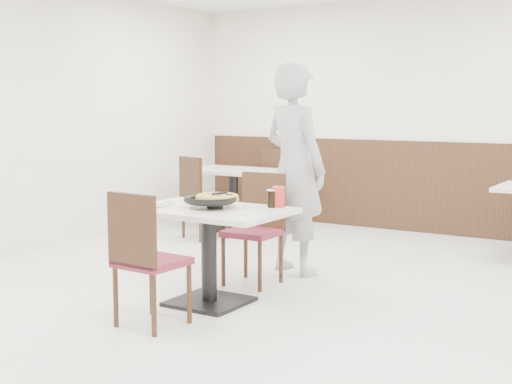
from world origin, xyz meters
The scene contains 20 objects.
floor centered at (0.00, 0.00, 0.00)m, with size 7.00×7.00×0.00m, color beige.
wall_back centered at (0.00, 3.50, 1.40)m, with size 6.00×0.04×2.80m, color beige.
wall_left centered at (-3.00, 0.00, 1.40)m, with size 0.04×7.00×2.80m, color beige.
wainscot_back centered at (0.00, 3.48, 0.55)m, with size 5.90×0.03×1.10m, color black.
main_table centered at (-0.27, -0.39, 0.38)m, with size 1.20×0.80×0.75m, color beige, non-canonical shape.
chair_near centered at (-0.29, -1.04, 0.47)m, with size 0.42×0.42×0.95m, color black, non-canonical shape.
chair_far centered at (-0.31, 0.29, 0.47)m, with size 0.42×0.42×0.95m, color black, non-canonical shape.
trivet centered at (-0.23, -0.36, 0.77)m, with size 0.12×0.12×0.04m, color black.
pizza_pan centered at (-0.27, -0.37, 0.79)m, with size 0.35×0.35×0.01m, color black.
pizza centered at (-0.25, -0.30, 0.81)m, with size 0.34×0.34×0.02m, color gold.
pizza_server centered at (-0.23, -0.37, 0.84)m, with size 0.08×0.10×0.00m, color silver.
napkin centered at (-0.70, -0.52, 0.75)m, with size 0.16×0.16×0.00m, color white.
side_plate centered at (-0.67, -0.50, 0.76)m, with size 0.18×0.18×0.01m, color silver.
fork centered at (-0.64, -0.47, 0.77)m, with size 0.02×0.17×0.00m, color silver.
cola_glass centered at (0.13, -0.10, 0.81)m, with size 0.08×0.08×0.13m, color black.
red_cup centered at (0.16, -0.07, 0.83)m, with size 0.10×0.10×0.16m, color red.
diner_person centered at (-0.22, 0.87, 0.96)m, with size 0.70×0.46×1.91m, color #9F9FA3.
bg_table_left centered at (-1.94, 2.44, 0.38)m, with size 1.20×0.80×0.75m, color beige, non-canonical shape.
bg_chair_left_near centered at (-1.91, 1.79, 0.47)m, with size 0.42×0.42×0.95m, color black, non-canonical shape.
bg_chair_left_far centered at (-1.91, 3.09, 0.47)m, with size 0.42×0.42×0.95m, color black, non-canonical shape.
Camera 1 is at (2.90, -4.76, 1.54)m, focal length 50.00 mm.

